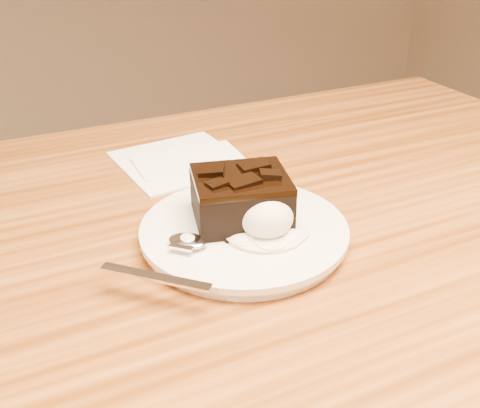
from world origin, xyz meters
name	(u,v)px	position (x,y,z in m)	size (l,w,h in m)	color
plate	(244,233)	(0.00, -0.01, 0.76)	(0.22, 0.22, 0.02)	silver
brownie	(241,200)	(0.01, 0.00, 0.79)	(0.10, 0.09, 0.05)	black
ice_cream_scoop	(265,215)	(0.02, -0.03, 0.79)	(0.06, 0.06, 0.05)	white
melt_puddle	(265,230)	(0.02, -0.03, 0.77)	(0.09, 0.09, 0.00)	#EFE4D0
spoon	(188,242)	(-0.06, -0.02, 0.77)	(0.03, 0.16, 0.01)	silver
napkin	(180,160)	(0.01, 0.21, 0.75)	(0.16, 0.16, 0.01)	white
crumb_a	(213,227)	(-0.03, 0.00, 0.77)	(0.01, 0.01, 0.00)	black
crumb_b	(228,241)	(-0.03, -0.03, 0.77)	(0.01, 0.01, 0.00)	black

